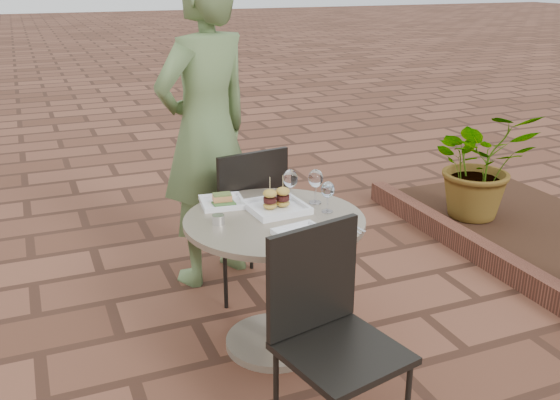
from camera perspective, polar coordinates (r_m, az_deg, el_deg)
name	(u,v)px	position (r m, az deg, el deg)	size (l,w,h in m)	color
ground	(291,344)	(3.43, 1.01, -13.02)	(60.00, 60.00, 0.00)	brown
cafe_table	(275,263)	(3.18, -0.50, -5.76)	(0.90, 0.90, 0.73)	gray
chair_far	(245,210)	(3.68, -3.20, -0.94)	(0.50, 0.50, 0.93)	black
chair_near	(328,321)	(2.57, 4.41, -10.97)	(0.52, 0.52, 0.93)	black
diner	(206,131)	(3.82, -6.76, 6.26)	(0.70, 0.46, 1.93)	#536B3B
plate_salmon	(222,201)	(3.26, -5.29, -0.13)	(0.24, 0.24, 0.06)	white
plate_sliders	(276,204)	(3.17, -0.33, -0.34)	(0.30, 0.30, 0.18)	white
plate_tuna	(303,234)	(2.86, 2.11, -3.15)	(0.25, 0.25, 0.03)	white
wine_glass_right	(328,191)	(3.13, 4.39, 0.87)	(0.07, 0.07, 0.16)	white
wine_glass_mid	(290,180)	(3.24, 0.96, 1.89)	(0.08, 0.08, 0.18)	white
wine_glass_far	(316,179)	(3.24, 3.28, 1.90)	(0.08, 0.08, 0.18)	white
steel_ramekin	(218,219)	(3.01, -5.66, -1.78)	(0.06, 0.06, 0.05)	silver
cutlery_set	(350,227)	(2.99, 6.46, -2.46)	(0.09, 0.19, 0.00)	silver
planter_curb	(494,259)	(4.40, 18.97, -5.15)	(0.12, 3.00, 0.15)	brown
potted_plant_a	(481,163)	(5.03, 17.88, 3.22)	(0.77, 0.67, 0.86)	#33662D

